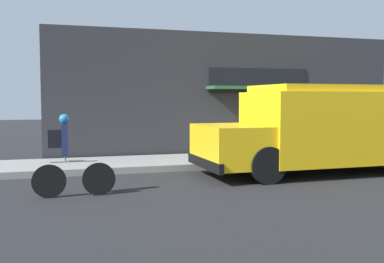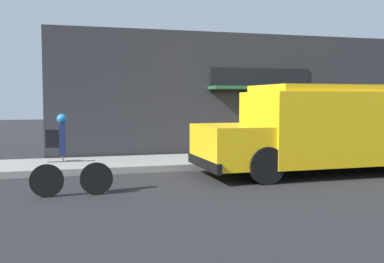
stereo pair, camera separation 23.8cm
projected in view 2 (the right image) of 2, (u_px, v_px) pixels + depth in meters
The scene contains 6 objects.
ground_plane at pixel (265, 168), 12.92m from camera, with size 70.00×70.00×0.00m, color #232326.
sidewalk at pixel (248, 159), 14.08m from camera, with size 28.00×2.44×0.18m.
storefront at pixel (234, 95), 15.27m from camera, with size 12.31×1.04×4.20m.
school_bus at pixel (329, 127), 11.93m from camera, with size 6.51×2.84×2.33m.
cyclist at pixel (65, 157), 9.02m from camera, with size 1.64×0.20×1.67m.
trash_bin at pixel (315, 142), 14.59m from camera, with size 0.47×0.47×0.83m.
Camera 2 is at (-5.45, -11.78, 1.95)m, focal length 42.00 mm.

